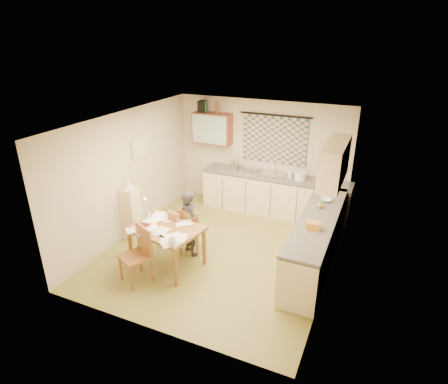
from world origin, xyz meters
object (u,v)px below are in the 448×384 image
at_px(person, 190,223).
at_px(stove, 301,276).
at_px(counter_right, 316,240).
at_px(dining_table, 167,246).
at_px(chair_far, 192,237).
at_px(counter_back, 274,195).
at_px(shelf_stand, 131,213).

bearing_deg(person, stove, -163.48).
relative_size(counter_right, person, 2.32).
height_order(dining_table, chair_far, chair_far).
xyz_separation_m(stove, chair_far, (-2.20, 0.59, -0.16)).
height_order(counter_right, person, person).
bearing_deg(dining_table, counter_back, 78.45).
bearing_deg(shelf_stand, counter_right, 9.42).
xyz_separation_m(stove, person, (-2.19, 0.51, 0.20)).
distance_m(chair_far, person, 0.36).
bearing_deg(shelf_stand, counter_back, 43.91).
height_order(counter_back, chair_far, counter_back).
distance_m(stove, person, 2.26).
distance_m(person, shelf_stand, 1.36).
bearing_deg(counter_right, person, -164.10).
bearing_deg(counter_right, shelf_stand, -170.58).
bearing_deg(dining_table, person, 81.48).
distance_m(counter_back, dining_table, 2.96).
height_order(counter_back, person, person).
relative_size(counter_back, dining_table, 2.53).
height_order(dining_table, person, person).
bearing_deg(counter_right, stove, -90.00).
bearing_deg(dining_table, shelf_stand, 165.59).
xyz_separation_m(counter_back, stove, (1.25, -2.74, -0.01)).
xyz_separation_m(stove, dining_table, (-2.36, -0.00, -0.06)).
bearing_deg(chair_far, counter_right, -170.54).
bearing_deg(counter_back, shelf_stand, -136.09).
relative_size(stove, shelf_stand, 0.82).
bearing_deg(chair_far, counter_back, -118.04).
distance_m(counter_back, counter_right, 2.04).
height_order(counter_back, stove, counter_back).
bearing_deg(stove, counter_right, 90.00).
xyz_separation_m(chair_far, shelf_stand, (-1.34, -0.05, 0.26)).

